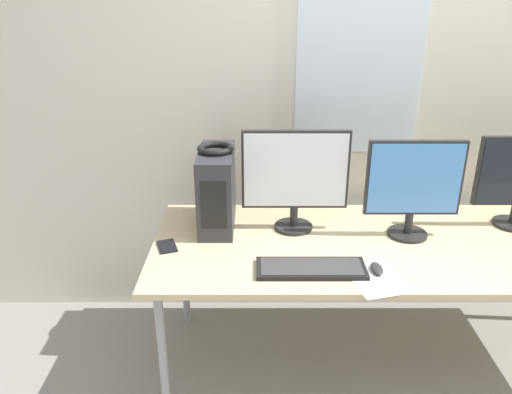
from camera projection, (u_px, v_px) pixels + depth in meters
wall_back at (382, 86)px, 2.65m from camera, size 8.00×0.07×2.70m
desk at (396, 250)px, 2.39m from camera, size 2.32×0.88×0.72m
pc_tower at (217, 189)px, 2.48m from camera, size 0.17×0.41×0.39m
headphones at (216, 148)px, 2.39m from camera, size 0.18×0.18×0.03m
monitor_main at (296, 176)px, 2.40m from camera, size 0.52×0.19×0.51m
monitor_right_near at (414, 185)px, 2.34m from camera, size 0.45×0.19×0.48m
keyboard at (312, 268)px, 2.13m from camera, size 0.47×0.17×0.02m
mouse at (377, 269)px, 2.13m from camera, size 0.05×0.11×0.03m
cell_phone at (168, 246)px, 2.33m from camera, size 0.12×0.14×0.01m
paper_sheet_left at (375, 277)px, 2.09m from camera, size 0.28×0.34×0.00m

